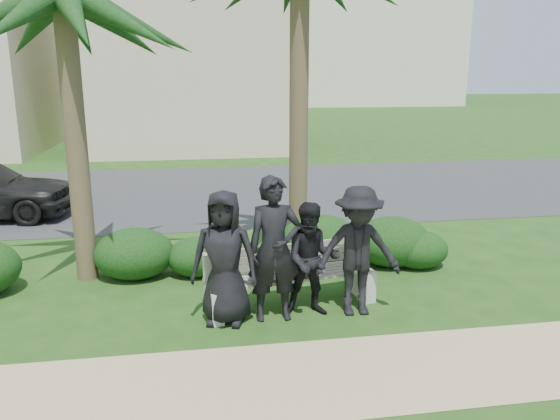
# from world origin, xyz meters

# --- Properties ---
(ground) EXTENTS (160.00, 160.00, 0.00)m
(ground) POSITION_xyz_m (0.00, 0.00, 0.00)
(ground) COLOR #1C4213
(ground) RESTS_ON ground
(footpath) EXTENTS (30.00, 1.60, 0.01)m
(footpath) POSITION_xyz_m (0.00, -1.80, 0.00)
(footpath) COLOR tan
(footpath) RESTS_ON ground
(asphalt_street) EXTENTS (160.00, 8.00, 0.01)m
(asphalt_street) POSITION_xyz_m (0.00, 8.00, 0.00)
(asphalt_street) COLOR #2D2D30
(asphalt_street) RESTS_ON ground
(stucco_bldg_right) EXTENTS (8.40, 8.40, 7.30)m
(stucco_bldg_right) POSITION_xyz_m (-1.00, 18.00, 3.66)
(stucco_bldg_right) COLOR beige
(stucco_bldg_right) RESTS_ON ground
(park_bench) EXTENTS (2.44, 0.94, 0.82)m
(park_bench) POSITION_xyz_m (0.39, 0.07, 0.37)
(park_bench) COLOR gray
(park_bench) RESTS_ON ground
(man_a) EXTENTS (0.97, 0.77, 1.75)m
(man_a) POSITION_xyz_m (-0.54, -0.27, 0.88)
(man_a) COLOR black
(man_a) RESTS_ON ground
(man_b) EXTENTS (0.70, 0.46, 1.91)m
(man_b) POSITION_xyz_m (0.10, -0.28, 0.96)
(man_b) COLOR black
(man_b) RESTS_ON ground
(man_c) EXTENTS (0.81, 0.66, 1.54)m
(man_c) POSITION_xyz_m (0.61, -0.24, 0.77)
(man_c) COLOR black
(man_c) RESTS_ON ground
(man_d) EXTENTS (1.17, 0.71, 1.76)m
(man_d) POSITION_xyz_m (1.21, -0.30, 0.88)
(man_d) COLOR black
(man_d) RESTS_ON ground
(hedge_b) EXTENTS (1.26, 1.04, 0.82)m
(hedge_b) POSITION_xyz_m (-1.86, 1.59, 0.41)
(hedge_b) COLOR black
(hedge_b) RESTS_ON ground
(hedge_c) EXTENTS (0.98, 0.81, 0.64)m
(hedge_c) POSITION_xyz_m (-0.87, 1.52, 0.32)
(hedge_c) COLOR black
(hedge_c) RESTS_ON ground
(hedge_d) EXTENTS (1.37, 1.13, 0.89)m
(hedge_d) POSITION_xyz_m (1.17, 1.67, 0.45)
(hedge_d) COLOR black
(hedge_d) RESTS_ON ground
(hedge_e) EXTENTS (1.31, 1.08, 0.85)m
(hedge_e) POSITION_xyz_m (2.39, 1.50, 0.43)
(hedge_e) COLOR black
(hedge_e) RESTS_ON ground
(hedge_f) EXTENTS (0.99, 0.82, 0.64)m
(hedge_f) POSITION_xyz_m (2.79, 1.30, 0.32)
(hedge_f) COLOR black
(hedge_f) RESTS_ON ground
(palm_left) EXTENTS (3.00, 3.00, 5.11)m
(palm_left) POSITION_xyz_m (-2.60, 1.65, 4.16)
(palm_left) COLOR brown
(palm_left) RESTS_ON ground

